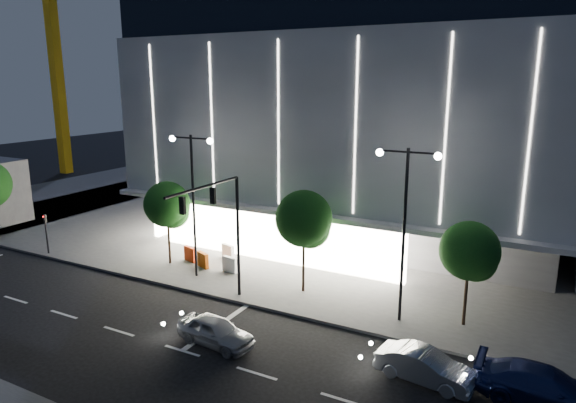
# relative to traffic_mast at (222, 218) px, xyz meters

# --- Properties ---
(ground) EXTENTS (160.00, 160.00, 0.00)m
(ground) POSITION_rel_traffic_mast_xyz_m (-1.00, -3.34, -5.03)
(ground) COLOR black
(ground) RESTS_ON ground
(sidewalk_museum) EXTENTS (70.00, 40.00, 0.15)m
(sidewalk_museum) POSITION_rel_traffic_mast_xyz_m (4.00, 20.66, -4.95)
(sidewalk_museum) COLOR #474747
(sidewalk_museum) RESTS_ON ground
(museum) EXTENTS (30.00, 25.80, 18.00)m
(museum) POSITION_rel_traffic_mast_xyz_m (1.98, 18.97, 4.25)
(museum) COLOR #4C4C51
(museum) RESTS_ON ground
(traffic_mast) EXTENTS (0.33, 5.89, 7.07)m
(traffic_mast) POSITION_rel_traffic_mast_xyz_m (0.00, 0.00, 0.00)
(traffic_mast) COLOR black
(traffic_mast) RESTS_ON ground
(street_lamp_west) EXTENTS (3.16, 0.36, 9.00)m
(street_lamp_west) POSITION_rel_traffic_mast_xyz_m (-4.00, 2.66, 0.93)
(street_lamp_west) COLOR black
(street_lamp_west) RESTS_ON ground
(street_lamp_east) EXTENTS (3.16, 0.36, 9.00)m
(street_lamp_east) POSITION_rel_traffic_mast_xyz_m (9.00, 2.66, 0.93)
(street_lamp_east) COLOR black
(street_lamp_east) RESTS_ON ground
(ped_signal_far) EXTENTS (0.22, 0.24, 3.00)m
(ped_signal_far) POSITION_rel_traffic_mast_xyz_m (-16.00, 1.16, -3.14)
(ped_signal_far) COLOR black
(ped_signal_far) RESTS_ON ground
(tower_crane) EXTENTS (32.00, 2.00, 28.50)m
(tower_crane) POSITION_rel_traffic_mast_xyz_m (-41.92, 24.66, 15.48)
(tower_crane) COLOR gold
(tower_crane) RESTS_ON ground
(tree_left) EXTENTS (3.02, 3.02, 5.72)m
(tree_left) POSITION_rel_traffic_mast_xyz_m (-6.97, 3.68, -0.99)
(tree_left) COLOR black
(tree_left) RESTS_ON ground
(tree_mid) EXTENTS (3.25, 3.25, 6.15)m
(tree_mid) POSITION_rel_traffic_mast_xyz_m (3.03, 3.68, -0.69)
(tree_mid) COLOR black
(tree_mid) RESTS_ON ground
(tree_right) EXTENTS (2.91, 2.91, 5.51)m
(tree_right) POSITION_rel_traffic_mast_xyz_m (12.03, 3.68, -1.14)
(tree_right) COLOR black
(tree_right) RESTS_ON ground
(car_lead) EXTENTS (4.08, 1.99, 1.34)m
(car_lead) POSITION_rel_traffic_mast_xyz_m (2.00, -3.60, -4.36)
(car_lead) COLOR #9FA2A6
(car_lead) RESTS_ON ground
(car_second) EXTENTS (4.20, 1.93, 1.33)m
(car_second) POSITION_rel_traffic_mast_xyz_m (11.41, -2.03, -4.36)
(car_second) COLOR #ADB0B5
(car_second) RESTS_ON ground
(car_third) EXTENTS (5.05, 2.07, 1.46)m
(car_third) POSITION_rel_traffic_mast_xyz_m (15.81, -1.44, -4.30)
(car_third) COLOR navy
(car_third) RESTS_ON ground
(barrier_a) EXTENTS (1.13, 0.55, 1.00)m
(barrier_a) POSITION_rel_traffic_mast_xyz_m (-6.02, 4.58, -4.38)
(barrier_a) COLOR red
(barrier_a) RESTS_ON sidewalk_museum
(barrier_b) EXTENTS (1.12, 0.40, 1.00)m
(barrier_b) POSITION_rel_traffic_mast_xyz_m (-2.51, 4.18, -4.38)
(barrier_b) COLOR white
(barrier_b) RESTS_ON sidewalk_museum
(barrier_c) EXTENTS (1.11, 0.66, 1.00)m
(barrier_c) POSITION_rel_traffic_mast_xyz_m (-4.56, 4.06, -4.38)
(barrier_c) COLOR #C94F0B
(barrier_c) RESTS_ON sidewalk_museum
(barrier_d) EXTENTS (1.12, 0.57, 1.00)m
(barrier_d) POSITION_rel_traffic_mast_xyz_m (-4.05, 6.22, -4.38)
(barrier_d) COLOR white
(barrier_d) RESTS_ON sidewalk_museum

